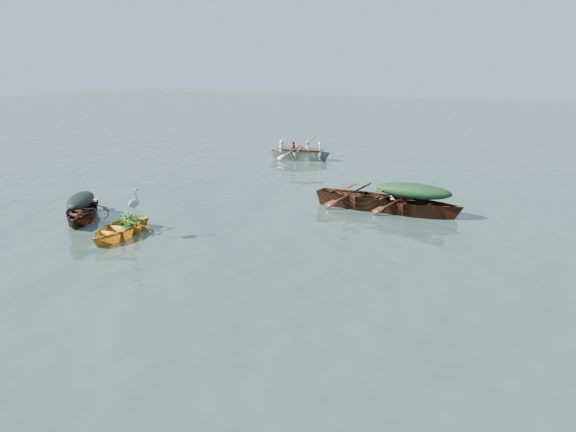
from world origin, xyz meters
name	(u,v)px	position (x,y,z in m)	size (l,w,h in m)	color
ground	(225,249)	(0.00, 0.00, 0.00)	(140.00, 140.00, 0.00)	#34483F
yellow_dinghy	(119,236)	(-3.43, -0.56, 0.00)	(1.37, 3.17, 0.85)	gold
dark_covered_boat	(82,220)	(-5.85, 0.24, 0.00)	(1.42, 3.83, 0.96)	#421D0F
green_tarp_boat	(412,214)	(3.46, 6.04, 0.00)	(1.47, 4.74, 1.13)	#571F14
open_wooden_boat	(365,209)	(1.79, 6.03, 0.00)	(1.56, 5.02, 1.21)	#552B15
rowed_boat	(301,160)	(-4.94, 14.07, 0.00)	(1.35, 4.49, 1.08)	beige
dark_tarp_cover	(80,199)	(-5.85, 0.24, 0.68)	(0.78, 2.10, 0.40)	black
green_tarp_cover	(413,191)	(3.46, 6.04, 0.82)	(0.81, 2.60, 0.52)	#143317
thwart_benches	(366,191)	(1.79, 6.03, 0.63)	(0.94, 2.51, 0.04)	#562D14
heron	(134,208)	(-2.90, -0.40, 0.89)	(0.28, 0.40, 0.92)	#9B9CA3
dinghy_weeds	(128,208)	(-3.52, -0.01, 0.73)	(0.70, 0.90, 0.60)	#21671B
rowers	(301,142)	(-4.94, 14.07, 0.92)	(1.21, 3.15, 0.76)	silver
oars	(301,149)	(-4.94, 14.07, 0.57)	(2.60, 0.60, 0.06)	#935E37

